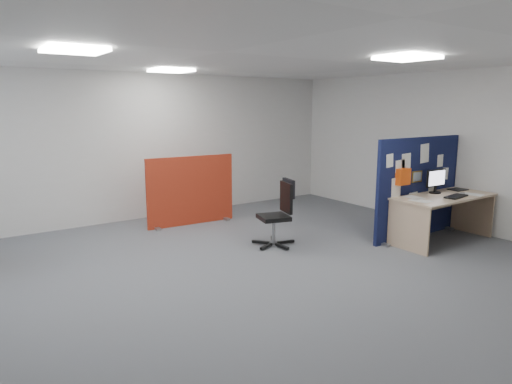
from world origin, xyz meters
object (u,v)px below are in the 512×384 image
office_chair (280,209)px  navy_divider (418,188)px  main_desk (441,206)px  red_divider (191,191)px  monitor_main (436,180)px

office_chair → navy_divider: bearing=-7.7°
main_desk → red_divider: (-2.74, 3.15, 0.04)m
navy_divider → office_chair: bearing=157.0°
main_desk → red_divider: red_divider is taller
red_divider → office_chair: 1.98m
red_divider → navy_divider: bearing=-43.8°
monitor_main → office_chair: size_ratio=0.43×
navy_divider → monitor_main: navy_divider is taller
main_desk → navy_divider: bearing=108.4°
main_desk → red_divider: size_ratio=1.06×
navy_divider → main_desk: bearing=-71.6°
navy_divider → monitor_main: size_ratio=4.52×
navy_divider → office_chair: size_ratio=1.96×
navy_divider → main_desk: (0.12, -0.35, -0.25)m
monitor_main → office_chair: bearing=156.3°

